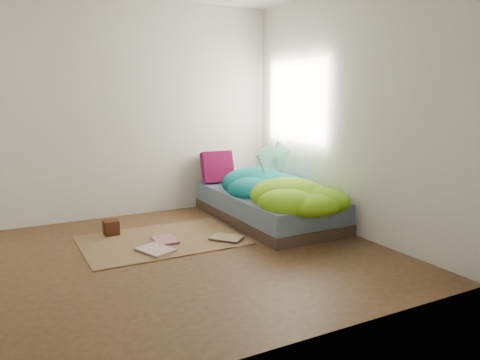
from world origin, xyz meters
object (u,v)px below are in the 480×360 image
at_px(bed, 267,206).
at_px(pillow_magenta, 218,167).
at_px(open_book, 275,150).
at_px(floor_book_b, 154,242).
at_px(wooden_box, 111,227).
at_px(floor_book_a, 145,253).

height_order(bed, pillow_magenta, pillow_magenta).
bearing_deg(bed, open_book, 36.24).
distance_m(open_book, floor_book_b, 1.87).
xyz_separation_m(bed, wooden_box, (-1.79, 0.26, -0.08)).
relative_size(pillow_magenta, floor_book_a, 1.18).
xyz_separation_m(bed, open_book, (0.18, 0.13, 0.66)).
xyz_separation_m(pillow_magenta, wooden_box, (-1.53, -0.56, -0.46)).
relative_size(open_book, wooden_box, 3.13).
bearing_deg(bed, floor_book_b, -170.82).
bearing_deg(floor_book_a, open_book, -1.82).
height_order(wooden_box, floor_book_a, wooden_box).
bearing_deg(floor_book_a, floor_book_b, 35.93).
relative_size(pillow_magenta, floor_book_b, 1.37).
height_order(pillow_magenta, floor_book_b, pillow_magenta).
distance_m(pillow_magenta, floor_book_a, 2.01).
height_order(bed, open_book, open_book).
relative_size(wooden_box, floor_book_a, 0.44).
distance_m(bed, open_book, 0.69).
distance_m(bed, pillow_magenta, 0.94).
bearing_deg(floor_book_a, pillow_magenta, 22.47).
height_order(bed, wooden_box, bed).
distance_m(bed, floor_book_a, 1.75).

